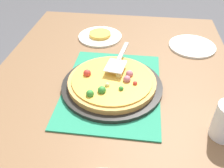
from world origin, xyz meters
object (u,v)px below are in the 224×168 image
(plate_side, at_px, (192,46))
(pizza, at_px, (112,81))
(pizza_pan, at_px, (112,85))
(plate_near_left, at_px, (100,37))
(served_slice_left, at_px, (100,34))
(pizza_server, at_px, (119,59))

(plate_side, bearing_deg, pizza, 136.49)
(pizza_pan, bearing_deg, plate_side, -43.59)
(plate_near_left, bearing_deg, served_slice_left, 0.00)
(pizza_pan, height_order, plate_near_left, pizza_pan)
(pizza, height_order, pizza_server, pizza_server)
(served_slice_left, relative_size, pizza_server, 0.47)
(plate_side, xyz_separation_m, served_slice_left, (0.04, 0.46, 0.01))
(plate_side, bearing_deg, plate_near_left, 84.95)
(pizza_pan, relative_size, served_slice_left, 3.45)
(pizza, bearing_deg, plate_side, -43.51)
(pizza_pan, distance_m, served_slice_left, 0.42)
(plate_near_left, relative_size, plate_side, 1.00)
(plate_near_left, distance_m, pizza_server, 0.34)
(plate_near_left, distance_m, served_slice_left, 0.01)
(pizza, relative_size, plate_side, 1.50)
(pizza_pan, height_order, pizza_server, pizza_server)
(plate_near_left, bearing_deg, pizza_server, -157.16)
(pizza, bearing_deg, plate_near_left, 15.66)
(pizza_server, bearing_deg, pizza, 171.10)
(plate_near_left, bearing_deg, pizza_pan, -164.26)
(plate_near_left, bearing_deg, pizza, -164.34)
(plate_near_left, xyz_separation_m, pizza_server, (-0.30, -0.13, 0.06))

